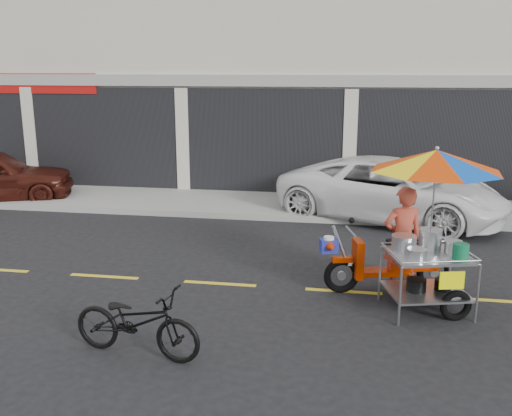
# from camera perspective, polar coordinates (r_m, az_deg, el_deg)

# --- Properties ---
(ground) EXTENTS (90.00, 90.00, 0.00)m
(ground) POSITION_cam_1_polar(r_m,az_deg,el_deg) (9.18, 8.74, -8.25)
(ground) COLOR black
(sidewalk) EXTENTS (45.00, 3.00, 0.15)m
(sidewalk) POSITION_cam_1_polar(r_m,az_deg,el_deg) (14.41, 9.12, 0.23)
(sidewalk) COLOR gray
(sidewalk) RESTS_ON ground
(shophouse_block) EXTENTS (36.00, 8.11, 10.40)m
(shophouse_block) POSITION_cam_1_polar(r_m,az_deg,el_deg) (19.32, 18.47, 15.58)
(shophouse_block) COLOR beige
(shophouse_block) RESTS_ON ground
(centerline) EXTENTS (42.00, 0.10, 0.01)m
(centerline) POSITION_cam_1_polar(r_m,az_deg,el_deg) (9.18, 8.74, -8.23)
(centerline) COLOR gold
(centerline) RESTS_ON ground
(white_pickup) EXTENTS (5.62, 4.05, 1.42)m
(white_pickup) POSITION_cam_1_polar(r_m,az_deg,el_deg) (13.41, 13.43, 1.78)
(white_pickup) COLOR white
(white_pickup) RESTS_ON ground
(near_bicycle) EXTENTS (1.75, 0.85, 0.88)m
(near_bicycle) POSITION_cam_1_polar(r_m,az_deg,el_deg) (7.18, -11.85, -11.07)
(near_bicycle) COLOR black
(near_bicycle) RESTS_ON ground
(food_vendor_rig) EXTENTS (2.72, 2.24, 2.40)m
(food_vendor_rig) POSITION_cam_1_polar(r_m,az_deg,el_deg) (8.57, 16.17, 0.31)
(food_vendor_rig) COLOR black
(food_vendor_rig) RESTS_ON ground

